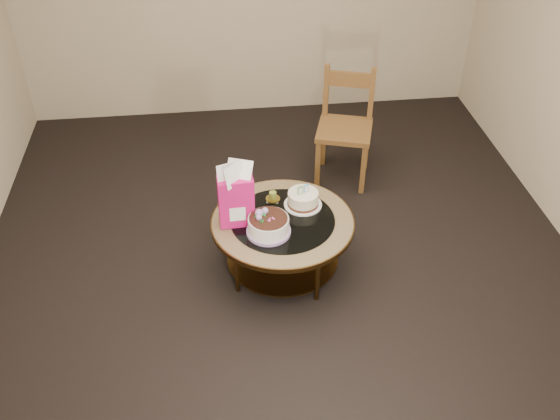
{
  "coord_description": "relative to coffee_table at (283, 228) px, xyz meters",
  "views": [
    {
      "loc": [
        -0.42,
        -3.41,
        3.2
      ],
      "look_at": [
        -0.02,
        0.02,
        0.53
      ],
      "focal_mm": 40.0,
      "sensor_mm": 36.0,
      "label": 1
    }
  ],
  "objects": [
    {
      "name": "ground",
      "position": [
        -0.0,
        0.0,
        -0.38
      ],
      "size": [
        5.0,
        5.0,
        0.0
      ],
      "primitive_type": "plane",
      "color": "black",
      "rests_on": "ground"
    },
    {
      "name": "gift_bag",
      "position": [
        -0.32,
        0.01,
        0.32
      ],
      "size": [
        0.25,
        0.19,
        0.48
      ],
      "rotation": [
        0.0,
        0.0,
        0.05
      ],
      "color": "#E11575",
      "rests_on": "coffee_table"
    },
    {
      "name": "decorated_cake",
      "position": [
        -0.12,
        -0.13,
        0.14
      ],
      "size": [
        0.31,
        0.31,
        0.18
      ],
      "rotation": [
        0.0,
        0.0,
        0.03
      ],
      "color": "#AA88C0",
      "rests_on": "coffee_table"
    },
    {
      "name": "coffee_table",
      "position": [
        0.0,
        0.0,
        0.0
      ],
      "size": [
        1.02,
        1.02,
        0.46
      ],
      "color": "#573B19",
      "rests_on": "ground"
    },
    {
      "name": "dining_chair",
      "position": [
        0.68,
        1.16,
        0.12
      ],
      "size": [
        0.57,
        0.57,
        0.98
      ],
      "rotation": [
        0.0,
        0.0,
        -0.3
      ],
      "color": "brown",
      "rests_on": "ground"
    },
    {
      "name": "room_walls",
      "position": [
        -0.0,
        0.0,
        1.16
      ],
      "size": [
        4.52,
        5.02,
        2.61
      ],
      "color": "tan",
      "rests_on": "ground"
    },
    {
      "name": "cream_cake",
      "position": [
        0.17,
        0.15,
        0.13
      ],
      "size": [
        0.28,
        0.28,
        0.17
      ],
      "rotation": [
        0.0,
        0.0,
        0.4
      ],
      "color": "white",
      "rests_on": "coffee_table"
    },
    {
      "name": "pillar_candle",
      "position": [
        -0.04,
        0.24,
        0.11
      ],
      "size": [
        0.11,
        0.11,
        0.08
      ],
      "rotation": [
        0.0,
        0.0,
        -0.22
      ],
      "color": "tan",
      "rests_on": "coffee_table"
    }
  ]
}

